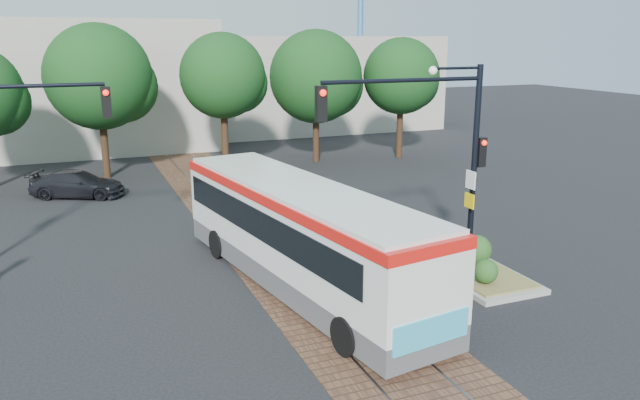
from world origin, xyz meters
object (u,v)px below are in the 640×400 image
Objects in this scene: city_bus at (300,231)px; traffic_island at (463,258)px; signal_pole_main at (441,137)px; parked_car at (77,184)px.

traffic_island is at bearing -15.00° from city_bus.
signal_pole_main is (4.23, -0.45, 2.49)m from city_bus.
signal_pole_main is 17.45m from parked_car.
traffic_island is 17.73m from parked_car.
parked_car is at bearing 103.57° from city_bus.
parked_car is (-10.81, 14.04, 0.26)m from traffic_island.
signal_pole_main reaches higher than traffic_island.
traffic_island is at bearing -118.95° from parked_car.
traffic_island is 3.95m from signal_pole_main.
traffic_island is (5.19, -0.54, -1.34)m from city_bus.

